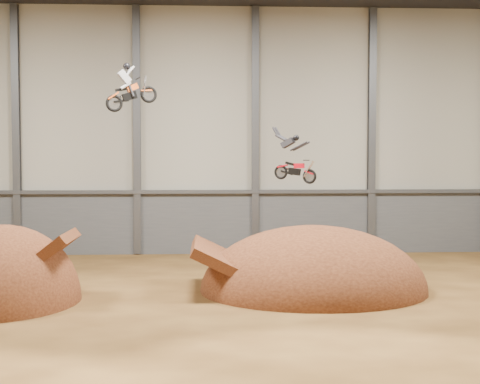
% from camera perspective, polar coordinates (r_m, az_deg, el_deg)
% --- Properties ---
extents(floor, '(40.00, 40.00, 0.00)m').
position_cam_1_polar(floor, '(23.67, -4.21, -10.47)').
color(floor, '#482D13').
rests_on(floor, ground).
extents(back_wall, '(40.00, 0.10, 14.00)m').
position_cam_1_polar(back_wall, '(38.04, -3.74, 5.24)').
color(back_wall, '#A7A494').
rests_on(back_wall, ground).
extents(lower_band_back, '(39.80, 0.18, 3.50)m').
position_cam_1_polar(lower_band_back, '(38.10, -3.71, -2.67)').
color(lower_band_back, '#4E5155').
rests_on(lower_band_back, ground).
extents(steel_rail, '(39.80, 0.35, 0.20)m').
position_cam_1_polar(steel_rail, '(37.81, -3.72, 0.02)').
color(steel_rail, '#47494F').
rests_on(steel_rail, lower_band_back).
extents(steel_column_1, '(0.40, 0.36, 13.90)m').
position_cam_1_polar(steel_column_1, '(39.28, -18.55, 5.02)').
color(steel_column_1, '#47494F').
rests_on(steel_column_1, ground).
extents(steel_column_2, '(0.40, 0.36, 13.90)m').
position_cam_1_polar(steel_column_2, '(38.04, -8.79, 5.21)').
color(steel_column_2, '#47494F').
rests_on(steel_column_2, ground).
extents(steel_column_3, '(0.40, 0.36, 13.90)m').
position_cam_1_polar(steel_column_3, '(37.94, 1.32, 5.25)').
color(steel_column_3, '#47494F').
rests_on(steel_column_3, ground).
extents(steel_column_4, '(0.40, 0.36, 13.90)m').
position_cam_1_polar(steel_column_4, '(39.00, 11.18, 5.13)').
color(steel_column_4, '#47494F').
rests_on(steel_column_4, ground).
extents(takeoff_ramp, '(5.91, 6.81, 5.91)m').
position_cam_1_polar(takeoff_ramp, '(27.19, -19.70, -8.87)').
color(takeoff_ramp, '#421F10').
rests_on(takeoff_ramp, ground).
extents(landing_ramp, '(9.33, 8.26, 5.39)m').
position_cam_1_polar(landing_ramp, '(28.04, 6.27, -8.35)').
color(landing_ramp, '#421F10').
rests_on(landing_ramp, ground).
extents(fmx_rider_a, '(2.82, 1.67, 2.54)m').
position_cam_1_polar(fmx_rider_a, '(28.82, -9.06, 9.17)').
color(fmx_rider_a, orange).
extents(fmx_rider_b, '(2.74, 2.03, 2.46)m').
position_cam_1_polar(fmx_rider_b, '(27.86, 4.66, 3.13)').
color(fmx_rider_b, red).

